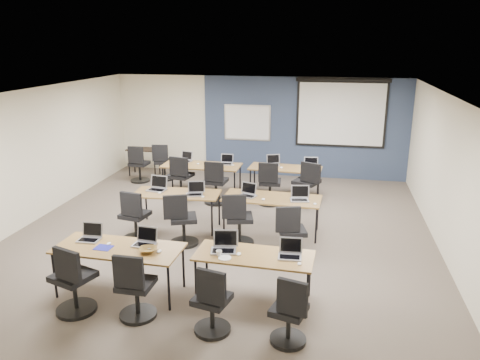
% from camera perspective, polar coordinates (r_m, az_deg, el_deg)
% --- Properties ---
extents(floor, '(8.00, 9.00, 0.02)m').
position_cam_1_polar(floor, '(9.08, -2.35, -6.83)').
color(floor, '#6B6354').
rests_on(floor, ground).
extents(ceiling, '(8.00, 9.00, 0.02)m').
position_cam_1_polar(ceiling, '(8.38, -2.57, 10.37)').
color(ceiling, white).
rests_on(ceiling, ground).
extents(wall_back, '(8.00, 0.04, 2.70)m').
position_cam_1_polar(wall_back, '(12.94, 2.27, 6.57)').
color(wall_back, beige).
rests_on(wall_back, ground).
extents(wall_front, '(8.00, 0.04, 2.70)m').
position_cam_1_polar(wall_front, '(4.68, -15.86, -12.98)').
color(wall_front, beige).
rests_on(wall_front, ground).
extents(wall_left, '(0.04, 9.00, 2.70)m').
position_cam_1_polar(wall_left, '(10.31, -24.62, 2.43)').
color(wall_left, beige).
rests_on(wall_left, ground).
extents(wall_right, '(0.04, 9.00, 2.70)m').
position_cam_1_polar(wall_right, '(8.64, 24.31, -0.06)').
color(wall_right, beige).
rests_on(wall_right, ground).
extents(blue_accent_panel, '(5.50, 0.04, 2.70)m').
position_cam_1_polar(blue_accent_panel, '(12.78, 7.82, 6.29)').
color(blue_accent_panel, '#3D5977').
rests_on(blue_accent_panel, wall_back).
extents(whiteboard, '(1.28, 0.03, 0.98)m').
position_cam_1_polar(whiteboard, '(12.90, 0.90, 7.00)').
color(whiteboard, silver).
rests_on(whiteboard, wall_back).
extents(projector_screen, '(2.40, 0.10, 1.82)m').
position_cam_1_polar(projector_screen, '(12.61, 12.26, 8.41)').
color(projector_screen, black).
rests_on(projector_screen, wall_back).
extents(training_table_front_left, '(1.86, 0.77, 0.73)m').
position_cam_1_polar(training_table_front_left, '(7.10, -14.58, -8.26)').
color(training_table_front_left, '#965E35').
rests_on(training_table_front_left, floor).
extents(training_table_front_right, '(1.67, 0.70, 0.73)m').
position_cam_1_polar(training_table_front_right, '(6.67, 1.73, -9.47)').
color(training_table_front_right, '#9B5B2B').
rests_on(training_table_front_right, floor).
extents(training_table_mid_left, '(1.69, 0.70, 0.73)m').
position_cam_1_polar(training_table_mid_left, '(9.32, -7.70, -1.84)').
color(training_table_mid_left, olive).
rests_on(training_table_mid_left, floor).
extents(training_table_mid_right, '(1.86, 0.78, 0.73)m').
position_cam_1_polar(training_table_mid_right, '(8.99, 3.90, -2.40)').
color(training_table_mid_right, brown).
rests_on(training_table_mid_right, floor).
extents(training_table_back_left, '(1.88, 0.78, 0.73)m').
position_cam_1_polar(training_table_back_left, '(11.35, -4.69, 1.65)').
color(training_table_back_left, brown).
rests_on(training_table_back_left, floor).
extents(training_table_back_right, '(1.69, 0.71, 0.73)m').
position_cam_1_polar(training_table_back_right, '(11.12, 5.54, 1.28)').
color(training_table_back_right, brown).
rests_on(training_table_back_right, floor).
extents(laptop_0, '(0.32, 0.27, 0.24)m').
position_cam_1_polar(laptop_0, '(7.44, -17.81, -6.49)').
color(laptop_0, '#B6B6BA').
rests_on(laptop_0, training_table_front_left).
extents(mouse_0, '(0.08, 0.10, 0.03)m').
position_cam_1_polar(mouse_0, '(7.21, -15.70, -7.48)').
color(mouse_0, white).
rests_on(mouse_0, training_table_front_left).
extents(task_chair_0, '(0.57, 0.56, 1.03)m').
position_cam_1_polar(task_chair_0, '(6.89, -19.69, -11.97)').
color(task_chair_0, black).
rests_on(task_chair_0, floor).
extents(laptop_1, '(0.32, 0.27, 0.24)m').
position_cam_1_polar(laptop_1, '(7.07, -11.49, -7.24)').
color(laptop_1, silver).
rests_on(laptop_1, training_table_front_left).
extents(mouse_1, '(0.06, 0.10, 0.04)m').
position_cam_1_polar(mouse_1, '(6.81, -9.81, -8.55)').
color(mouse_1, white).
rests_on(mouse_1, training_table_front_left).
extents(task_chair_1, '(0.51, 0.51, 0.99)m').
position_cam_1_polar(task_chair_1, '(6.55, -12.69, -13.10)').
color(task_chair_1, black).
rests_on(task_chair_1, floor).
extents(laptop_2, '(0.36, 0.30, 0.27)m').
position_cam_1_polar(laptop_2, '(6.76, -1.92, -8.01)').
color(laptop_2, '#A9A9A9').
rests_on(laptop_2, training_table_front_right).
extents(mouse_2, '(0.07, 0.10, 0.04)m').
position_cam_1_polar(mouse_2, '(6.63, -0.15, -9.00)').
color(mouse_2, white).
rests_on(mouse_2, training_table_front_right).
extents(task_chair_2, '(0.48, 0.48, 0.96)m').
position_cam_1_polar(task_chair_2, '(6.13, -3.44, -15.09)').
color(task_chair_2, black).
rests_on(task_chair_2, floor).
extents(laptop_3, '(0.32, 0.27, 0.25)m').
position_cam_1_polar(laptop_3, '(6.61, 6.14, -8.75)').
color(laptop_3, '#B6B6B6').
rests_on(laptop_3, training_table_front_right).
extents(mouse_3, '(0.08, 0.10, 0.03)m').
position_cam_1_polar(mouse_3, '(6.42, 7.25, -10.09)').
color(mouse_3, white).
rests_on(mouse_3, training_table_front_right).
extents(task_chair_3, '(0.46, 0.46, 0.95)m').
position_cam_1_polar(task_chair_3, '(5.96, 6.05, -16.21)').
color(task_chair_3, black).
rests_on(task_chair_3, floor).
extents(laptop_4, '(0.36, 0.31, 0.27)m').
position_cam_1_polar(laptop_4, '(9.54, -10.03, -0.79)').
color(laptop_4, silver).
rests_on(laptop_4, training_table_mid_left).
extents(mouse_4, '(0.08, 0.11, 0.04)m').
position_cam_1_polar(mouse_4, '(9.32, -9.75, -1.54)').
color(mouse_4, white).
rests_on(mouse_4, training_table_mid_left).
extents(task_chair_4, '(0.53, 0.53, 1.00)m').
position_cam_1_polar(task_chair_4, '(8.92, -12.72, -4.80)').
color(task_chair_4, black).
rests_on(task_chair_4, floor).
extents(laptop_5, '(0.33, 0.28, 0.25)m').
position_cam_1_polar(laptop_5, '(9.14, -5.48, -1.41)').
color(laptop_5, '#B3B3BD').
rests_on(laptop_5, training_table_mid_left).
extents(mouse_5, '(0.06, 0.09, 0.03)m').
position_cam_1_polar(mouse_5, '(8.99, -4.55, -2.05)').
color(mouse_5, white).
rests_on(mouse_5, training_table_mid_left).
extents(task_chair_5, '(0.55, 0.53, 1.01)m').
position_cam_1_polar(task_chair_5, '(8.60, -7.11, -5.31)').
color(task_chair_5, black).
rests_on(task_chair_5, floor).
extents(laptop_6, '(0.32, 0.27, 0.24)m').
position_cam_1_polar(laptop_6, '(9.03, 0.98, -1.56)').
color(laptop_6, '#BABABA').
rests_on(laptop_6, training_table_mid_right).
extents(mouse_6, '(0.08, 0.11, 0.04)m').
position_cam_1_polar(mouse_6, '(8.83, 2.85, -2.36)').
color(mouse_6, white).
rests_on(mouse_6, training_table_mid_right).
extents(task_chair_6, '(0.54, 0.54, 1.01)m').
position_cam_1_polar(task_chair_6, '(8.54, -0.23, -5.31)').
color(task_chair_6, black).
rests_on(task_chair_6, floor).
extents(laptop_7, '(0.34, 0.29, 0.26)m').
position_cam_1_polar(laptop_7, '(8.88, 7.28, -2.01)').
color(laptop_7, '#ABABAB').
rests_on(laptop_7, training_table_mid_right).
extents(mouse_7, '(0.08, 0.11, 0.04)m').
position_cam_1_polar(mouse_7, '(8.67, 9.12, -2.90)').
color(mouse_7, white).
rests_on(mouse_7, training_table_mid_right).
extents(task_chair_7, '(0.52, 0.51, 0.99)m').
position_cam_1_polar(task_chair_7, '(8.07, 6.21, -6.84)').
color(task_chair_7, black).
rests_on(task_chair_7, floor).
extents(laptop_8, '(0.31, 0.26, 0.24)m').
position_cam_1_polar(laptop_8, '(11.72, -6.60, 2.59)').
color(laptop_8, '#A9A9A9').
rests_on(laptop_8, training_table_back_left).
extents(mouse_8, '(0.07, 0.10, 0.03)m').
position_cam_1_polar(mouse_8, '(11.40, -5.13, 1.99)').
color(mouse_8, white).
rests_on(mouse_8, training_table_back_left).
extents(task_chair_8, '(0.58, 0.58, 1.05)m').
position_cam_1_polar(task_chair_8, '(11.12, -7.28, -0.09)').
color(task_chair_8, black).
rests_on(task_chair_8, floor).
extents(laptop_9, '(0.30, 0.26, 0.23)m').
position_cam_1_polar(laptop_9, '(11.37, -1.66, 2.26)').
color(laptop_9, silver).
rests_on(laptop_9, training_table_back_left).
extents(mouse_9, '(0.08, 0.11, 0.04)m').
position_cam_1_polar(mouse_9, '(11.23, -0.87, 1.83)').
color(mouse_9, white).
rests_on(mouse_9, training_table_back_left).
extents(task_chair_9, '(0.55, 0.55, 1.03)m').
position_cam_1_polar(task_chair_9, '(10.69, -3.01, -0.72)').
color(task_chair_9, black).
rests_on(task_chair_9, floor).
extents(laptop_10, '(0.32, 0.28, 0.25)m').
position_cam_1_polar(laptop_10, '(11.29, 4.01, 2.14)').
color(laptop_10, '#B0B0B0').
rests_on(laptop_10, training_table_back_right).
extents(mouse_10, '(0.07, 0.11, 0.04)m').
position_cam_1_polar(mouse_10, '(11.05, 5.07, 1.52)').
color(mouse_10, white).
rests_on(mouse_10, training_table_back_right).
extents(task_chair_10, '(0.55, 0.55, 1.02)m').
position_cam_1_polar(task_chair_10, '(10.64, 3.62, -0.83)').
color(task_chair_10, black).
rests_on(task_chair_10, floor).
extents(laptop_11, '(0.33, 0.28, 0.25)m').
position_cam_1_polar(laptop_11, '(11.11, 8.61, 1.75)').
color(laptop_11, silver).
rests_on(laptop_11, training_table_back_right).
extents(mouse_11, '(0.07, 0.10, 0.03)m').
position_cam_1_polar(mouse_11, '(10.91, 8.85, 1.18)').
color(mouse_11, white).
rests_on(mouse_11, training_table_back_right).
extents(task_chair_11, '(0.62, 0.58, 1.05)m').
position_cam_1_polar(task_chair_11, '(10.65, 8.18, -0.88)').
color(task_chair_11, black).
rests_on(task_chair_11, floor).
extents(blue_mousepad, '(0.26, 0.22, 0.01)m').
position_cam_1_polar(blue_mousepad, '(7.13, -16.30, -7.92)').
color(blue_mousepad, navy).
rests_on(blue_mousepad, training_table_front_left).
extents(snack_bowl, '(0.35, 0.35, 0.07)m').
position_cam_1_polar(snack_bowl, '(6.83, -11.18, -8.34)').
color(snack_bowl, brown).
rests_on(snack_bowl, training_table_front_left).
extents(snack_plate, '(0.21, 0.21, 0.01)m').
position_cam_1_polar(snack_plate, '(6.54, -1.87, -9.47)').
color(snack_plate, white).
rests_on(snack_plate, training_table_front_right).
extents(coffee_cup, '(0.09, 0.09, 0.07)m').
position_cam_1_polar(coffee_cup, '(6.57, -2.57, -8.94)').
color(coffee_cup, silver).
rests_on(coffee_cup, snack_plate).
extents(utility_table, '(0.87, 0.48, 0.75)m').
position_cam_1_polar(utility_table, '(13.21, -11.66, 3.34)').
color(utility_table, black).
rests_on(utility_table, floor).
extents(spare_chair_a, '(0.52, 0.52, 1.00)m').
position_cam_1_polar(spare_chair_a, '(12.69, -9.32, 1.81)').
color(spare_chair_a, black).
rests_on(spare_chair_a, floor).
extents(spare_chair_b, '(0.51, 0.51, 0.99)m').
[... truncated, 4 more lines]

